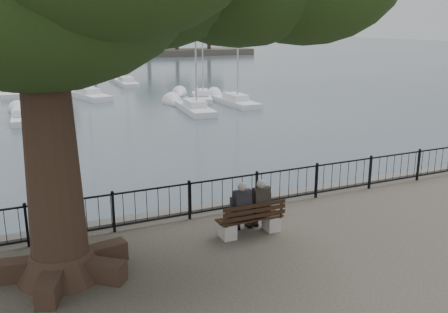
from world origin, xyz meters
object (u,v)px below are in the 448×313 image
person_left (240,210)px  lion_monument (64,57)px  person_right (258,207)px  bench (251,223)px

person_left → lion_monument: (2.25, 48.89, 0.57)m
person_left → person_right: 0.51m
lion_monument → bench: bearing=-92.3°
bench → lion_monument: (2.00, 48.99, 0.91)m
person_right → person_left: bearing=179.6°
bench → lion_monument: lion_monument is taller
bench → person_left: (-0.25, 0.10, 0.33)m
bench → person_left: bearing=159.0°
person_left → person_right: same height
bench → person_right: 0.43m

